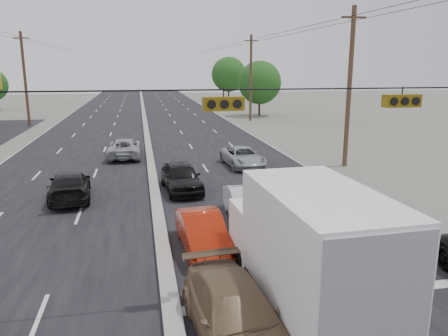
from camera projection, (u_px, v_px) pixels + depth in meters
The scene contains 17 objects.
ground at pixel (170, 303), 12.03m from camera, with size 200.00×200.00×0.00m, color #606356.
road_surface at pixel (147, 137), 40.71m from camera, with size 20.00×160.00×0.02m, color black.
center_median at pixel (147, 135), 40.69m from camera, with size 0.50×160.00×0.20m, color gray.
utility_pole_left_c at pixel (25, 79), 46.79m from camera, with size 1.60×0.30×10.00m.
utility_pole_right_b at pixel (349, 87), 27.53m from camera, with size 1.60×0.30×10.00m.
utility_pole_right_c at pixel (251, 78), 51.43m from camera, with size 1.60×0.30×10.00m.
traffic_signals at pixel (219, 102), 11.04m from camera, with size 25.00×0.30×0.54m.
tree_right_mid at pixel (260, 83), 56.85m from camera, with size 5.60×5.60×7.14m.
tree_right_far at pixel (229, 74), 80.80m from camera, with size 6.40×6.40×8.16m.
box_truck at pixel (308, 248), 11.24m from camera, with size 2.69×7.03×3.52m.
tan_sedan at pixel (235, 315), 10.22m from camera, with size 1.93×4.74×1.37m, color brown.
red_sedan at pixel (202, 232), 15.41m from camera, with size 1.40×4.02×1.33m, color #AD210A.
queue_car_a at pixel (181, 177), 22.72m from camera, with size 1.77×4.41×1.50m, color black.
queue_car_b at pixel (246, 205), 18.51m from camera, with size 1.37×3.94×1.30m, color white.
queue_car_c at pixel (243, 157), 28.35m from camera, with size 2.09×4.53×1.26m, color #9EA1A5.
oncoming_near at pixel (70, 186), 21.32m from camera, with size 1.92×4.71×1.37m, color black.
oncoming_far at pixel (125, 148), 31.15m from camera, with size 2.27×4.92×1.37m, color #9B9EA2.
Camera 1 is at (-0.61, -10.95, 6.37)m, focal length 35.00 mm.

